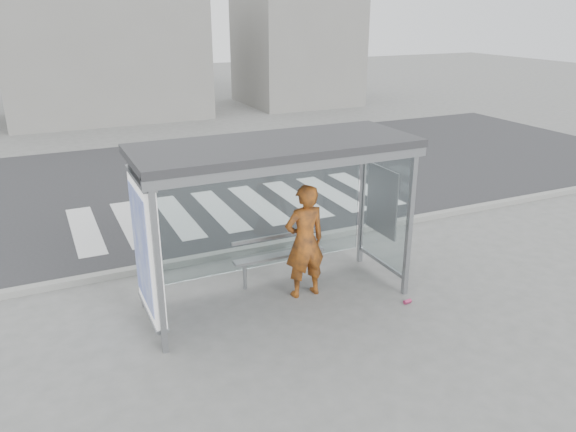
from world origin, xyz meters
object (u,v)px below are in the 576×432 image
object	(u,v)px
bus_shelter	(252,185)
bench	(279,255)
soda_can	(407,302)
person	(305,241)

from	to	relation	value
bus_shelter	bench	distance (m)	1.71
bus_shelter	bench	bearing A→B (deg)	38.18
bus_shelter	bench	size ratio (longest dim) A/B	2.61
bus_shelter	soda_can	xyz separation A→B (m)	(2.22, -1.06, -1.95)
bus_shelter	person	distance (m)	1.34
bus_shelter	soda_can	size ratio (longest dim) A/B	33.20
person	bench	xyz separation A→B (m)	(-0.19, 0.61, -0.45)
person	soda_can	distance (m)	1.91
person	soda_can	bearing A→B (deg)	143.75
bus_shelter	soda_can	distance (m)	3.14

